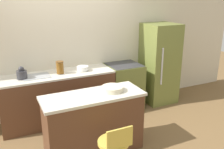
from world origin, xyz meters
TOP-DOWN VIEW (x-y plane):
  - ground_plane at (0.00, 0.00)m, footprint 14.00×14.00m
  - wall_back at (0.00, 0.66)m, footprint 8.00×0.06m
  - back_counter at (-0.30, 0.33)m, footprint 1.98×0.61m
  - kitchen_island at (-0.07, -0.82)m, footprint 1.43×0.56m
  - oven_range at (1.03, 0.32)m, footprint 0.65×0.62m
  - refrigerator at (1.85, 0.31)m, footprint 0.64×0.67m
  - kettle at (-0.87, 0.30)m, footprint 0.17×0.17m
  - mixing_bowl at (0.17, 0.30)m, footprint 0.21×0.21m
  - canister_jar at (-0.24, 0.30)m, footprint 0.13×0.13m
  - fruit_bowl at (0.24, -0.81)m, footprint 0.31×0.31m

SIDE VIEW (x-z plane):
  - ground_plane at x=0.00m, z-range 0.00..0.00m
  - back_counter at x=-0.30m, z-range 0.00..0.90m
  - kitchen_island at x=-0.07m, z-range 0.00..0.90m
  - oven_range at x=1.03m, z-range 0.00..0.90m
  - refrigerator at x=1.85m, z-range 0.00..1.65m
  - fruit_bowl at x=0.24m, z-range 0.89..0.96m
  - mixing_bowl at x=0.17m, z-range 0.90..0.98m
  - kettle at x=-0.87m, z-range 0.88..1.09m
  - canister_jar at x=-0.24m, z-range 0.90..1.12m
  - wall_back at x=0.00m, z-range 0.00..2.60m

